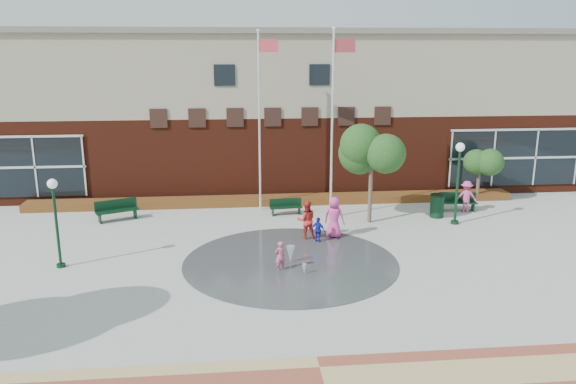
{
  "coord_description": "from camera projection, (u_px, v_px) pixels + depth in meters",
  "views": [
    {
      "loc": [
        -2.1,
        -17.48,
        8.1
      ],
      "look_at": [
        0.0,
        4.0,
        2.6
      ],
      "focal_mm": 35.0,
      "sensor_mm": 36.0,
      "label": 1
    }
  ],
  "objects": [
    {
      "name": "ground",
      "position": [
        299.0,
        295.0,
        19.06
      ],
      "size": [
        120.0,
        120.0,
        0.0
      ],
      "primitive_type": "plane",
      "color": "#666056",
      "rests_on": "ground"
    },
    {
      "name": "plaza_concrete",
      "position": [
        288.0,
        253.0,
        22.92
      ],
      "size": [
        46.0,
        18.0,
        0.01
      ],
      "primitive_type": "cube",
      "color": "#A8A8A0",
      "rests_on": "ground"
    },
    {
      "name": "splash_pad",
      "position": [
        290.0,
        262.0,
        21.95
      ],
      "size": [
        8.4,
        8.4,
        0.01
      ],
      "primitive_type": "cylinder",
      "color": "#383A3D",
      "rests_on": "ground"
    },
    {
      "name": "library_building",
      "position": [
        267.0,
        107.0,
        34.77
      ],
      "size": [
        44.4,
        10.4,
        9.2
      ],
      "color": "#521C0F",
      "rests_on": "ground"
    },
    {
      "name": "flower_bed",
      "position": [
        274.0,
        204.0,
        30.25
      ],
      "size": [
        26.0,
        1.2,
        0.4
      ],
      "primitive_type": "cube",
      "color": "#9C1610",
      "rests_on": "ground"
    },
    {
      "name": "flagpole_left",
      "position": [
        260.0,
        113.0,
        27.93
      ],
      "size": [
        1.01,
        0.43,
        9.06
      ],
      "rotation": [
        0.0,
        0.0,
        -0.34
      ],
      "color": "white",
      "rests_on": "ground"
    },
    {
      "name": "flagpole_right",
      "position": [
        333.0,
        115.0,
        26.55
      ],
      "size": [
        1.12,
        0.18,
        9.11
      ],
      "rotation": [
        0.0,
        0.0,
        0.07
      ],
      "color": "white",
      "rests_on": "ground"
    },
    {
      "name": "lamp_left",
      "position": [
        55.0,
        213.0,
        20.93
      ],
      "size": [
        0.37,
        0.37,
        3.48
      ],
      "color": "black",
      "rests_on": "ground"
    },
    {
      "name": "lamp_right",
      "position": [
        458.0,
        174.0,
        26.18
      ],
      "size": [
        0.42,
        0.42,
        3.93
      ],
      "color": "black",
      "rests_on": "ground"
    },
    {
      "name": "bench_left",
      "position": [
        117.0,
        214.0,
        27.24
      ],
      "size": [
        2.08,
        1.34,
        1.02
      ],
      "rotation": [
        0.0,
        0.0,
        0.42
      ],
      "color": "black",
      "rests_on": "ground"
    },
    {
      "name": "bench_mid",
      "position": [
        286.0,
        210.0,
        28.2
      ],
      "size": [
        1.66,
        0.59,
        0.82
      ],
      "rotation": [
        0.0,
        0.0,
        0.08
      ],
      "color": "black",
      "rests_on": "ground"
    },
    {
      "name": "bench_right",
      "position": [
        458.0,
        205.0,
        28.86
      ],
      "size": [
        1.95,
        0.79,
        0.95
      ],
      "rotation": [
        0.0,
        0.0,
        -0.14
      ],
      "color": "black",
      "rests_on": "ground"
    },
    {
      "name": "trash_can",
      "position": [
        437.0,
        206.0,
        27.71
      ],
      "size": [
        0.72,
        0.72,
        1.18
      ],
      "color": "black",
      "rests_on": "ground"
    },
    {
      "name": "tree_mid",
      "position": [
        372.0,
        155.0,
        26.19
      ],
      "size": [
        2.7,
        2.7,
        4.56
      ],
      "color": "#4D3B2F",
      "rests_on": "ground"
    },
    {
      "name": "tree_small_right",
      "position": [
        480.0,
        156.0,
        30.3
      ],
      "size": [
        2.0,
        2.0,
        3.42
      ],
      "color": "#4D3B2F",
      "rests_on": "ground"
    },
    {
      "name": "water_jet_a",
      "position": [
        290.0,
        263.0,
        21.91
      ],
      "size": [
        0.34,
        0.34,
        0.66
      ],
      "primitive_type": "cone",
      "rotation": [
        3.14,
        0.0,
        0.0
      ],
      "color": "white",
      "rests_on": "ground"
    },
    {
      "name": "water_jet_b",
      "position": [
        304.0,
        275.0,
        20.77
      ],
      "size": [
        0.17,
        0.17,
        0.39
      ],
      "primitive_type": "cone",
      "rotation": [
        3.14,
        0.0,
        0.0
      ],
      "color": "white",
      "rests_on": "ground"
    },
    {
      "name": "child_splash",
      "position": [
        280.0,
        256.0,
        21.02
      ],
      "size": [
        0.5,
        0.42,
        1.16
      ],
      "primitive_type": "imported",
      "rotation": [
        0.0,
        0.0,
        3.55
      ],
      "color": "#D5587C",
      "rests_on": "ground"
    },
    {
      "name": "adult_red",
      "position": [
        306.0,
        220.0,
        24.49
      ],
      "size": [
        0.85,
        0.68,
        1.72
      ],
      "primitive_type": "imported",
      "rotation": [
        0.0,
        0.0,
        3.17
      ],
      "color": "red",
      "rests_on": "ground"
    },
    {
      "name": "adult_pink",
      "position": [
        334.0,
        217.0,
        24.68
      ],
      "size": [
        1.08,
        0.94,
        1.85
      ],
      "primitive_type": "imported",
      "rotation": [
        0.0,
        0.0,
        2.66
      ],
      "color": "#DC3D8F",
      "rests_on": "ground"
    },
    {
      "name": "child_blue",
      "position": [
        318.0,
        230.0,
        24.1
      ],
      "size": [
        0.68,
        0.63,
        1.13
      ],
      "primitive_type": "imported",
      "rotation": [
        0.0,
        0.0,
        2.45
      ],
      "color": "#171FAF",
      "rests_on": "ground"
    },
    {
      "name": "person_bench",
      "position": [
        466.0,
        197.0,
        28.54
      ],
      "size": [
        1.19,
        0.9,
        1.64
      ],
      "primitive_type": "imported",
      "rotation": [
        0.0,
        0.0,
        2.84
      ],
      "color": "#D34489",
      "rests_on": "ground"
    }
  ]
}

